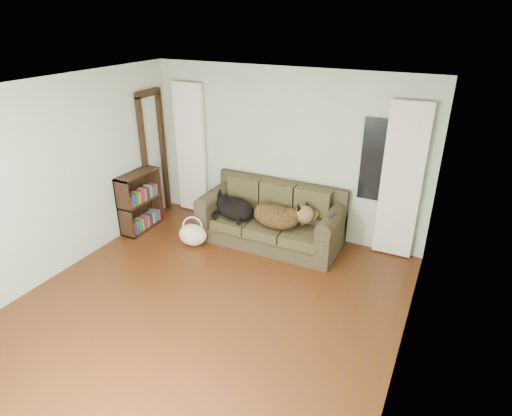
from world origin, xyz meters
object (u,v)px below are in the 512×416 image
at_px(sofa, 270,216).
at_px(dog_black_lab, 233,209).
at_px(dog_shepherd, 280,217).
at_px(tote_bag, 193,235).
at_px(bookshelf, 140,200).

distance_m(sofa, dog_black_lab, 0.62).
height_order(dog_black_lab, dog_shepherd, dog_shepherd).
height_order(dog_black_lab, tote_bag, dog_black_lab).
distance_m(dog_black_lab, tote_bag, 0.75).
height_order(tote_bag, bookshelf, bookshelf).
bearing_deg(bookshelf, dog_shepherd, 8.08).
bearing_deg(tote_bag, bookshelf, 175.03).
xyz_separation_m(dog_black_lab, tote_bag, (-0.42, -0.53, -0.32)).
height_order(sofa, dog_black_lab, sofa).
height_order(dog_black_lab, bookshelf, bookshelf).
xyz_separation_m(dog_shepherd, bookshelf, (-2.29, -0.45, 0.01)).
relative_size(sofa, dog_shepherd, 2.76).
height_order(dog_shepherd, bookshelf, bookshelf).
bearing_deg(tote_bag, dog_black_lab, 51.25).
height_order(sofa, tote_bag, sofa).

